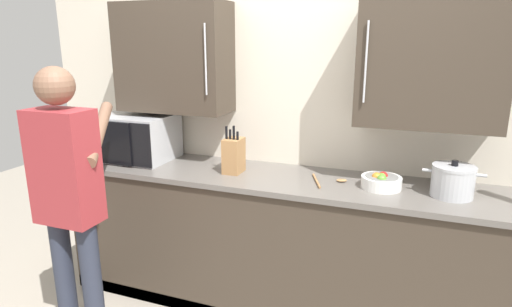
% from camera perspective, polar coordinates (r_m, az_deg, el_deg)
% --- Properties ---
extents(back_wall_tiled, '(3.96, 0.44, 2.76)m').
position_cam_1_polar(back_wall_tiled, '(2.89, 5.21, 8.19)').
color(back_wall_tiled, beige).
rests_on(back_wall_tiled, ground_plane).
extents(counter_unit, '(3.00, 0.61, 0.95)m').
position_cam_1_polar(counter_unit, '(2.91, 3.17, -12.05)').
color(counter_unit, '#3D3328').
rests_on(counter_unit, ground_plane).
extents(microwave_oven, '(0.53, 0.44, 0.33)m').
position_cam_1_polar(microwave_oven, '(3.22, -16.18, 2.15)').
color(microwave_oven, '#B7BABF').
rests_on(microwave_oven, counter_unit).
extents(knife_block, '(0.11, 0.15, 0.32)m').
position_cam_1_polar(knife_block, '(2.78, -3.02, -0.23)').
color(knife_block, '#A37547').
rests_on(knife_block, counter_unit).
extents(stock_pot, '(0.33, 0.23, 0.21)m').
position_cam_1_polar(stock_pot, '(2.59, 24.91, -3.37)').
color(stock_pot, '#B7BABF').
rests_on(stock_pot, counter_unit).
extents(wooden_spoon, '(0.24, 0.24, 0.02)m').
position_cam_1_polar(wooden_spoon, '(2.65, 9.71, -3.59)').
color(wooden_spoon, '#A37547').
rests_on(wooden_spoon, counter_unit).
extents(fruit_bowl, '(0.23, 0.23, 0.10)m').
position_cam_1_polar(fruit_bowl, '(2.60, 16.47, -3.57)').
color(fruit_bowl, white).
rests_on(fruit_bowl, counter_unit).
extents(person_figure, '(0.44, 0.62, 1.67)m').
position_cam_1_polar(person_figure, '(2.53, -23.92, -4.67)').
color(person_figure, '#282D3D').
rests_on(person_figure, ground_plane).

